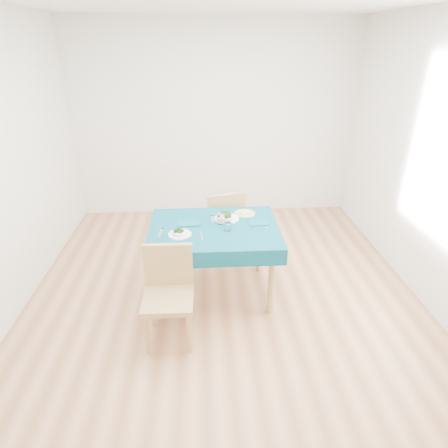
{
  "coord_description": "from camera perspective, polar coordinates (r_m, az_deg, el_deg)",
  "views": [
    {
      "loc": [
        -0.19,
        -3.13,
        2.38
      ],
      "look_at": [
        0.0,
        0.0,
        0.85
      ],
      "focal_mm": 30.0,
      "sensor_mm": 36.0,
      "label": 1
    }
  ],
  "objects": [
    {
      "name": "knife_near",
      "position": [
        3.48,
        -3.46,
        -1.83
      ],
      "size": [
        0.04,
        0.2,
        0.0
      ],
      "primitive_type": "cube",
      "rotation": [
        0.0,
        0.0,
        0.12
      ],
      "color": "silver",
      "rests_on": "table"
    },
    {
      "name": "fork_near",
      "position": [
        3.58,
        -9.63,
        -1.29
      ],
      "size": [
        0.04,
        0.2,
        0.0
      ],
      "primitive_type": "cube",
      "rotation": [
        0.0,
        0.0,
        -0.09
      ],
      "color": "silver",
      "rests_on": "table"
    },
    {
      "name": "room_shell",
      "position": [
        3.3,
        0.0,
        7.78
      ],
      "size": [
        4.02,
        4.52,
        2.73
      ],
      "color": "#99643F",
      "rests_on": "ground"
    },
    {
      "name": "bowl_near",
      "position": [
        3.5,
        -6.75,
        -1.19
      ],
      "size": [
        0.22,
        0.22,
        0.07
      ],
      "primitive_type": null,
      "color": "white",
      "rests_on": "table"
    },
    {
      "name": "bread_slice",
      "position": [
        3.92,
        3.21,
        1.79
      ],
      "size": [
        0.13,
        0.13,
        0.01
      ],
      "primitive_type": "cube",
      "rotation": [
        0.0,
        0.0,
        0.39
      ],
      "color": "beige",
      "rests_on": "side_plate"
    },
    {
      "name": "knife_far",
      "position": [
        3.72,
        6.01,
        0.04
      ],
      "size": [
        0.06,
        0.21,
        0.0
      ],
      "primitive_type": "cube",
      "rotation": [
        0.0,
        0.0,
        0.21
      ],
      "color": "silver",
      "rests_on": "table"
    },
    {
      "name": "fork_far",
      "position": [
        3.81,
        -1.79,
        0.82
      ],
      "size": [
        0.03,
        0.18,
        0.0
      ],
      "primitive_type": "cube",
      "rotation": [
        0.0,
        0.0,
        0.05
      ],
      "color": "silver",
      "rests_on": "table"
    },
    {
      "name": "napkin_near",
      "position": [
        3.72,
        -5.36,
        0.12
      ],
      "size": [
        0.22,
        0.16,
        0.01
      ],
      "primitive_type": "cube",
      "rotation": [
        0.0,
        0.0,
        0.08
      ],
      "color": "#0B5063",
      "rests_on": "table"
    },
    {
      "name": "tumbler_side",
      "position": [
        3.56,
        0.61,
        -0.37
      ],
      "size": [
        0.07,
        0.07,
        0.08
      ],
      "primitive_type": "cylinder",
      "color": "white",
      "rests_on": "table"
    },
    {
      "name": "chair_far",
      "position": [
        4.47,
        -0.47,
        2.1
      ],
      "size": [
        0.57,
        0.6,
        1.14
      ],
      "primitive_type": "cube",
      "rotation": [
        0.0,
        0.0,
        3.4
      ],
      "color": "#A1804B",
      "rests_on": "ground"
    },
    {
      "name": "table",
      "position": [
        3.82,
        -1.49,
        -5.58
      ],
      "size": [
        1.25,
        0.95,
        0.76
      ],
      "primitive_type": "cube",
      "color": "#084759",
      "rests_on": "ground"
    },
    {
      "name": "chair_near",
      "position": [
        3.19,
        -8.64,
        -9.78
      ],
      "size": [
        0.43,
        0.47,
        1.06
      ],
      "primitive_type": "cube",
      "rotation": [
        0.0,
        0.0,
        -0.01
      ],
      "color": "#A1804B",
      "rests_on": "ground"
    },
    {
      "name": "bowl_far",
      "position": [
        3.79,
        0.39,
        1.27
      ],
      "size": [
        0.25,
        0.25,
        0.08
      ],
      "primitive_type": null,
      "color": "white",
      "rests_on": "table"
    },
    {
      "name": "napkin_far",
      "position": [
        3.73,
        5.26,
        0.17
      ],
      "size": [
        0.19,
        0.14,
        0.01
      ],
      "primitive_type": "cube",
      "rotation": [
        0.0,
        0.0,
        0.07
      ],
      "color": "#0B5063",
      "rests_on": "table"
    },
    {
      "name": "tumbler_center",
      "position": [
        3.7,
        -0.48,
        0.81
      ],
      "size": [
        0.08,
        0.08,
        0.1
      ],
      "primitive_type": "cylinder",
      "color": "white",
      "rests_on": "table"
    },
    {
      "name": "side_plate",
      "position": [
        3.92,
        3.21,
        1.62
      ],
      "size": [
        0.22,
        0.22,
        0.01
      ],
      "primitive_type": "cylinder",
      "color": "#B7BF5D",
      "rests_on": "table"
    }
  ]
}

